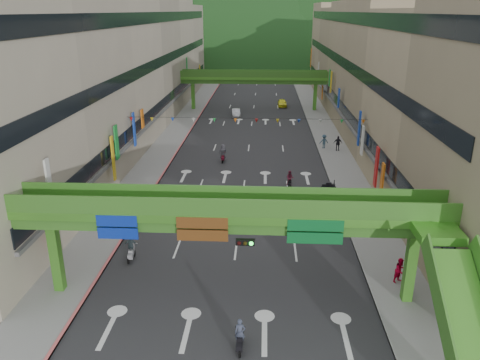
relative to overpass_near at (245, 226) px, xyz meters
The scene contains 22 objects.
road_slab 44.93m from the overpass_near, 91.20° to the left, with size 18.00×140.00×0.02m, color #28282B.
sidewalk_left 46.47m from the overpass_near, 104.97° to the left, with size 4.00×140.00×0.15m, color gray.
sidewalk_right 46.03m from the overpass_near, 77.29° to the left, with size 4.00×140.00×0.15m, color gray.
curb_left 46.02m from the overpass_near, 102.67° to the left, with size 0.20×140.00×0.18m, color #CC5959.
curb_right 45.65m from the overpass_near, 79.63° to the left, with size 0.20×140.00×0.18m, color gray.
building_row_left 49.02m from the overpass_near, 114.00° to the left, with size 12.80×95.00×19.00m.
building_row_right 48.30m from the overpass_near, 68.03° to the left, with size 12.80×95.00×19.00m.
overpass_near is the anchor object (origin of this frame).
overpass_far 59.63m from the overpass_near, 90.90° to the left, with size 28.00×2.20×7.10m.
hill_left 155.52m from the overpass_near, 95.88° to the left, with size 168.00×140.00×112.00m, color #1C4419.
hill_right 176.35m from the overpass_near, 82.15° to the left, with size 208.00×176.00×128.00m, color #1C4419.
bunting_string 24.65m from the overpass_near, 92.17° to the left, with size 26.00×0.36×0.47m.
scooter_rider_near 6.16m from the overpass_near, 90.51° to the right, with size 0.58×1.60×1.90m.
scooter_rider_mid 20.71m from the overpass_near, 79.33° to the left, with size 0.82×1.60×1.92m.
scooter_rider_left 10.59m from the overpass_near, 150.43° to the left, with size 0.97×1.60×1.94m.
scooter_rider_far 29.00m from the overpass_near, 97.63° to the left, with size 0.93×1.60×2.19m.
parked_scooter_row 17.57m from the overpass_near, 63.26° to the left, with size 1.60×9.35×1.08m.
car_silver 54.33m from the overpass_near, 94.02° to the left, with size 1.38×3.95×1.30m, color #ADAEB4.
car_yellow 63.43m from the overpass_near, 86.03° to the left, with size 1.62×4.02×1.37m, color yellow.
pedestrian_red 11.37m from the overpass_near, 14.43° to the left, with size 0.84×0.66×1.73m, color red.
pedestrian_dark 35.50m from the overpass_near, 72.64° to the left, with size 1.11×0.46×1.89m, color black.
pedestrian_blue 35.99m from the overpass_near, 75.63° to the left, with size 0.84×0.54×1.81m, color #344F63.
Camera 1 is at (1.96, -19.39, 17.13)m, focal length 35.00 mm.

